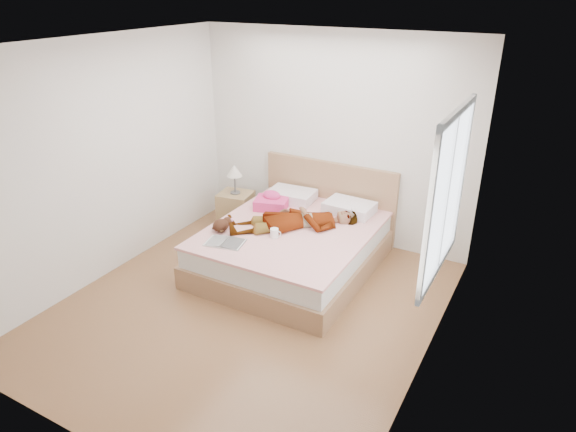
# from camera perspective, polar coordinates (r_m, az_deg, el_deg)

# --- Properties ---
(ground) EXTENTS (4.00, 4.00, 0.00)m
(ground) POSITION_cam_1_polar(r_m,az_deg,el_deg) (5.41, -4.42, -10.08)
(ground) COLOR #4B2C17
(ground) RESTS_ON ground
(woman) EXTENTS (1.56, 1.41, 0.21)m
(woman) POSITION_cam_1_polar(r_m,az_deg,el_deg) (5.87, 0.76, -0.10)
(woman) COLOR white
(woman) RESTS_ON bed
(hair) EXTENTS (0.47, 0.54, 0.07)m
(hair) POSITION_cam_1_polar(r_m,az_deg,el_deg) (6.52, -1.79, 1.80)
(hair) COLOR black
(hair) RESTS_ON bed
(phone) EXTENTS (0.08, 0.09, 0.05)m
(phone) POSITION_cam_1_polar(r_m,az_deg,el_deg) (6.40, -1.49, 2.59)
(phone) COLOR silver
(phone) RESTS_ON bed
(room_shell) EXTENTS (4.00, 4.00, 4.00)m
(room_shell) POSITION_cam_1_polar(r_m,az_deg,el_deg) (4.34, 17.27, 2.24)
(room_shell) COLOR white
(room_shell) RESTS_ON ground
(bed) EXTENTS (1.80, 2.08, 1.00)m
(bed) POSITION_cam_1_polar(r_m,az_deg,el_deg) (6.03, 0.85, -3.03)
(bed) COLOR brown
(bed) RESTS_ON ground
(towel) EXTENTS (0.47, 0.42, 0.21)m
(towel) POSITION_cam_1_polar(r_m,az_deg,el_deg) (6.34, -1.86, 1.62)
(towel) COLOR #FF4585
(towel) RESTS_ON bed
(magazine) EXTENTS (0.45, 0.35, 0.02)m
(magazine) POSITION_cam_1_polar(r_m,az_deg,el_deg) (5.56, -7.03, -2.93)
(magazine) COLOR silver
(magazine) RESTS_ON bed
(coffee_mug) EXTENTS (0.13, 0.10, 0.10)m
(coffee_mug) POSITION_cam_1_polar(r_m,az_deg,el_deg) (5.62, -1.50, -1.90)
(coffee_mug) COLOR white
(coffee_mug) RESTS_ON bed
(plush_toy) EXTENTS (0.20, 0.28, 0.14)m
(plush_toy) POSITION_cam_1_polar(r_m,az_deg,el_deg) (5.81, -7.35, -0.95)
(plush_toy) COLOR black
(plush_toy) RESTS_ON bed
(nightstand) EXTENTS (0.47, 0.43, 0.91)m
(nightstand) POSITION_cam_1_polar(r_m,az_deg,el_deg) (6.93, -5.80, 0.90)
(nightstand) COLOR olive
(nightstand) RESTS_ON ground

